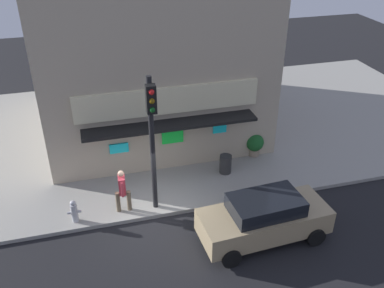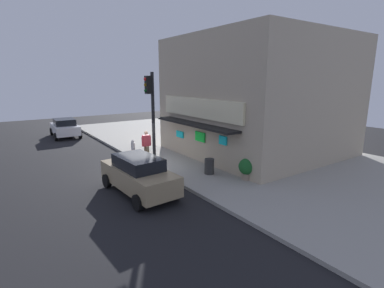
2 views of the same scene
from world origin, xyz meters
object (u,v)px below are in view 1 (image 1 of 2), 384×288
object	(u,v)px
potted_plant_by_doorway	(255,143)
trash_can	(225,164)
traffic_light	(152,130)
pedestrian	(122,189)
parked_car_tan	(264,218)
fire_hydrant	(74,211)

from	to	relation	value
potted_plant_by_doorway	trash_can	bearing A→B (deg)	-149.81
traffic_light	pedestrian	bearing A→B (deg)	171.07
pedestrian	parked_car_tan	world-z (taller)	pedestrian
trash_can	pedestrian	xyz separation A→B (m)	(-4.35, -1.39, 0.55)
traffic_light	fire_hydrant	bearing A→B (deg)	179.27
fire_hydrant	traffic_light	bearing A→B (deg)	-0.73
traffic_light	trash_can	world-z (taller)	traffic_light
parked_car_tan	fire_hydrant	bearing A→B (deg)	158.94
potted_plant_by_doorway	parked_car_tan	bearing A→B (deg)	-108.98
traffic_light	parked_car_tan	bearing A→B (deg)	-35.69
traffic_light	pedestrian	distance (m)	2.59
trash_can	pedestrian	distance (m)	4.60
pedestrian	traffic_light	bearing A→B (deg)	-8.93
fire_hydrant	pedestrian	xyz separation A→B (m)	(1.73, 0.14, 0.52)
parked_car_tan	potted_plant_by_doorway	bearing A→B (deg)	71.02
trash_can	parked_car_tan	bearing A→B (deg)	-89.98
trash_can	parked_car_tan	distance (m)	3.89
fire_hydrant	pedestrian	distance (m)	1.82
pedestrian	potted_plant_by_doorway	world-z (taller)	pedestrian
traffic_light	fire_hydrant	distance (m)	4.04
fire_hydrant	pedestrian	world-z (taller)	pedestrian
trash_can	pedestrian	size ratio (longest dim) A/B	0.46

